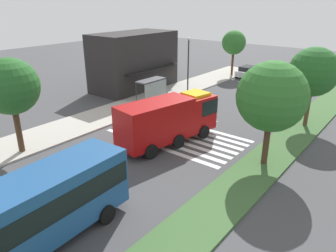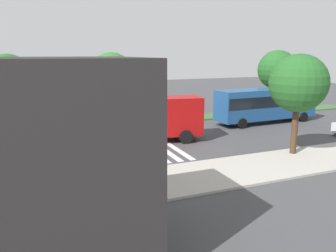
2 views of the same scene
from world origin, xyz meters
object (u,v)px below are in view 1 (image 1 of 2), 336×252
at_px(bus_stop_shelter, 153,86).
at_px(median_tree_west, 272,97).
at_px(fire_truck, 171,118).
at_px(sidewalk_tree_center, 234,43).
at_px(parked_car_mid, 248,71).
at_px(transit_bus, 14,219).
at_px(sidewalk_tree_far_west, 10,87).
at_px(street_lamp, 188,61).
at_px(bench_near_shelter, 128,107).
at_px(median_tree_center, 314,72).

height_order(bus_stop_shelter, median_tree_west, median_tree_west).
relative_size(fire_truck, bus_stop_shelter, 2.59).
xyz_separation_m(fire_truck, bus_stop_shelter, (6.95, 7.76, -0.16)).
height_order(sidewalk_tree_center, median_tree_west, median_tree_west).
distance_m(parked_car_mid, transit_bus, 39.74).
bearing_deg(median_tree_west, parked_car_mid, 27.75).
bearing_deg(bus_stop_shelter, sidewalk_tree_center, -1.03).
height_order(bus_stop_shelter, sidewalk_tree_far_west, sidewalk_tree_far_west).
bearing_deg(street_lamp, bus_stop_shelter, 172.53).
distance_m(parked_car_mid, bench_near_shelter, 22.21).
bearing_deg(bus_stop_shelter, transit_bus, -153.81).
distance_m(transit_bus, bench_near_shelter, 19.84).
height_order(transit_bus, median_tree_west, median_tree_west).
relative_size(street_lamp, median_tree_west, 0.93).
xyz_separation_m(bench_near_shelter, sidewalk_tree_center, (21.37, -0.34, 4.25)).
relative_size(transit_bus, median_tree_west, 1.61).
distance_m(parked_car_mid, sidewalk_tree_far_west, 33.77).
xyz_separation_m(bus_stop_shelter, bench_near_shelter, (-4.00, 0.02, -1.30)).
bearing_deg(bus_stop_shelter, parked_car_mid, -7.91).
bearing_deg(parked_car_mid, transit_bus, -165.75).
xyz_separation_m(bench_near_shelter, sidewalk_tree_far_west, (-11.38, -0.34, 4.45)).
height_order(fire_truck, bench_near_shelter, fire_truck).
bearing_deg(median_tree_west, bench_near_shelter, 82.47).
height_order(parked_car_mid, median_tree_center, median_tree_center).
bearing_deg(bench_near_shelter, parked_car_mid, -6.55).
height_order(street_lamp, sidewalk_tree_center, street_lamp).
xyz_separation_m(transit_bus, sidewalk_tree_center, (38.26, 9.96, 2.76)).
bearing_deg(bench_near_shelter, street_lamp, -4.46).
relative_size(fire_truck, street_lamp, 1.39).
height_order(transit_bus, sidewalk_tree_far_west, sidewalk_tree_far_west).
bearing_deg(parked_car_mid, street_lamp, 174.87).
xyz_separation_m(transit_bus, median_tree_center, (24.03, -4.90, 2.84)).
bearing_deg(street_lamp, transit_bus, -160.04).
bearing_deg(bench_near_shelter, sidewalk_tree_far_west, -178.31).
xyz_separation_m(fire_truck, parked_car_mid, (25.02, 5.25, -1.19)).
relative_size(transit_bus, sidewalk_tree_far_west, 1.64).
bearing_deg(median_tree_west, bus_stop_shelter, 68.40).
xyz_separation_m(fire_truck, median_tree_center, (10.09, -7.42, 2.88)).
xyz_separation_m(parked_car_mid, median_tree_center, (-14.92, -12.67, 4.07)).
xyz_separation_m(fire_truck, transit_bus, (-13.94, -2.52, 0.04)).
distance_m(parked_car_mid, median_tree_west, 27.50).
bearing_deg(sidewalk_tree_far_west, median_tree_center, -38.75).
xyz_separation_m(fire_truck, bench_near_shelter, (2.95, 7.78, -1.45)).
bearing_deg(bus_stop_shelter, bench_near_shelter, 179.68).
distance_m(fire_truck, parked_car_mid, 25.59).
distance_m(bus_stop_shelter, median_tree_west, 16.59).
relative_size(transit_bus, median_tree_center, 1.64).
height_order(fire_truck, sidewalk_tree_far_west, sidewalk_tree_far_west).
xyz_separation_m(parked_car_mid, median_tree_west, (-24.08, -12.67, 4.02)).
bearing_deg(median_tree_center, street_lamp, 80.98).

